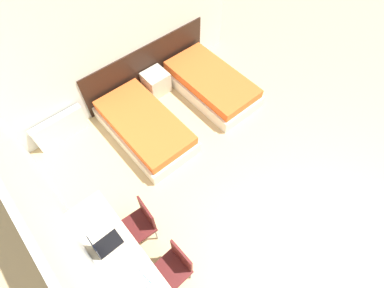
# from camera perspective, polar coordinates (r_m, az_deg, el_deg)

# --- Properties ---
(ground_plane) EXTENTS (20.00, 20.00, 0.00)m
(ground_plane) POSITION_cam_1_polar(r_m,az_deg,el_deg) (4.71, 21.08, -22.74)
(ground_plane) COLOR tan
(wall_back) EXTENTS (5.01, 0.05, 2.70)m
(wall_back) POSITION_cam_1_polar(r_m,az_deg,el_deg) (5.21, -15.23, 19.02)
(wall_back) COLOR silver
(wall_back) RESTS_ON ground_plane
(wall_left) EXTENTS (0.05, 5.35, 2.70)m
(wall_left) POSITION_cam_1_polar(r_m,az_deg,el_deg) (3.50, -24.26, -13.27)
(wall_left) COLOR silver
(wall_left) RESTS_ON ground_plane
(headboard_panel) EXTENTS (2.67, 0.03, 0.91)m
(headboard_panel) POSITION_cam_1_polar(r_m,az_deg,el_deg) (5.93, -8.56, 14.42)
(headboard_panel) COLOR black
(headboard_panel) RESTS_ON ground_plane
(bed_near_window) EXTENTS (0.99, 1.86, 0.42)m
(bed_near_window) POSITION_cam_1_polar(r_m,az_deg,el_deg) (5.28, -9.01, 3.27)
(bed_near_window) COLOR beige
(bed_near_window) RESTS_ON ground_plane
(bed_near_door) EXTENTS (0.99, 1.86, 0.42)m
(bed_near_door) POSITION_cam_1_polar(r_m,az_deg,el_deg) (5.90, 3.66, 11.33)
(bed_near_door) COLOR beige
(bed_near_door) RESTS_ON ground_plane
(nightstand) EXTENTS (0.44, 0.42, 0.43)m
(nightstand) POSITION_cam_1_polar(r_m,az_deg,el_deg) (5.94, -6.89, 11.60)
(nightstand) COLOR beige
(nightstand) RESTS_ON ground_plane
(radiator) EXTENTS (0.91, 0.12, 0.52)m
(radiator) POSITION_cam_1_polar(r_m,az_deg,el_deg) (5.60, -23.78, 2.80)
(radiator) COLOR silver
(radiator) RESTS_ON ground_plane
(desk) EXTENTS (0.51, 1.95, 0.76)m
(desk) POSITION_cam_1_polar(r_m,az_deg,el_deg) (3.95, -12.43, -21.66)
(desk) COLOR beige
(desk) RESTS_ON ground_plane
(chair_near_laptop) EXTENTS (0.43, 0.43, 0.85)m
(chair_near_laptop) POSITION_cam_1_polar(r_m,az_deg,el_deg) (4.18, -9.79, -14.54)
(chair_near_laptop) COLOR #511919
(chair_near_laptop) RESTS_ON ground_plane
(chair_near_notebook) EXTENTS (0.42, 0.42, 0.85)m
(chair_near_notebook) POSITION_cam_1_polar(r_m,az_deg,el_deg) (3.99, -3.36, -22.22)
(chair_near_notebook) COLOR #511919
(chair_near_notebook) RESTS_ON ground_plane
(laptop) EXTENTS (0.32, 0.21, 0.33)m
(laptop) POSITION_cam_1_polar(r_m,az_deg,el_deg) (3.82, -16.53, -18.01)
(laptop) COLOR black
(laptop) RESTS_ON desk
(open_notebook) EXTENTS (0.32, 0.26, 0.02)m
(open_notebook) POSITION_cam_1_polar(r_m,az_deg,el_deg) (3.71, -10.92, -25.01)
(open_notebook) COLOR #1E4793
(open_notebook) RESTS_ON desk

